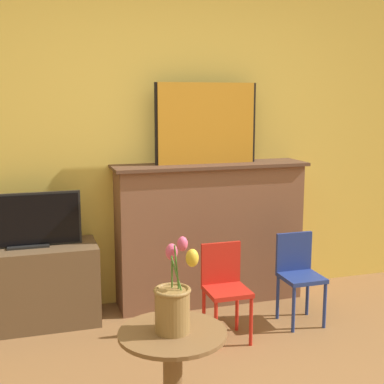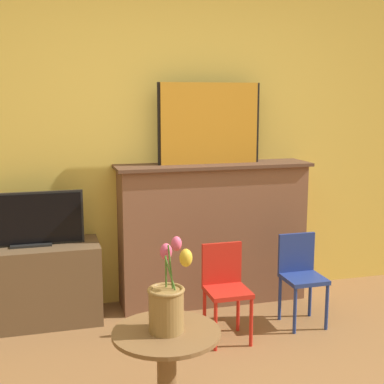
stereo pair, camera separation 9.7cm
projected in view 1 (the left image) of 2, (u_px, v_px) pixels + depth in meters
wall_back at (160, 130)px, 4.13m from camera, size 8.00×0.06×2.70m
fireplace_mantel at (210, 231)px, 4.18m from camera, size 1.51×0.37×1.10m
painting at (206, 124)px, 4.03m from camera, size 0.80×0.03×0.61m
tv_stand at (31, 286)px, 3.77m from camera, size 0.94×0.42×0.57m
tv_monitor at (27, 221)px, 3.70m from camera, size 0.74×0.12×0.38m
chair_red at (225, 284)px, 3.56m from camera, size 0.28×0.28×0.64m
chair_blue at (298, 271)px, 3.82m from camera, size 0.28×0.28×0.64m
side_table at (173, 369)px, 2.50m from camera, size 0.51×0.51×0.53m
vase_tulips at (173, 303)px, 2.45m from camera, size 0.20×0.19×0.44m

